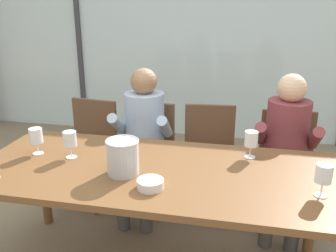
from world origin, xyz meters
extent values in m
plane|color=#847056|center=(0.00, 1.00, 0.00)|extent=(14.00, 14.00, 0.00)
cube|color=silver|center=(0.00, 2.63, 1.30)|extent=(7.38, 0.03, 2.60)
cube|color=#38383D|center=(-1.66, 2.61, 1.30)|extent=(0.06, 0.06, 2.60)
cube|color=#568942|center=(0.00, 5.77, 1.07)|extent=(13.38, 2.40, 2.15)
cube|color=brown|center=(0.00, 0.00, 0.73)|extent=(2.18, 0.94, 0.04)
cylinder|color=brown|center=(-0.99, 0.37, 0.35)|extent=(0.07, 0.07, 0.71)
cylinder|color=brown|center=(0.99, 0.37, 0.35)|extent=(0.07, 0.07, 0.71)
cube|color=brown|center=(-0.82, 0.77, 0.44)|extent=(0.49, 0.49, 0.03)
cube|color=brown|center=(-0.80, 0.97, 0.66)|extent=(0.42, 0.09, 0.42)
cylinder|color=brown|center=(-1.03, 0.61, 0.21)|extent=(0.04, 0.04, 0.43)
cylinder|color=brown|center=(-0.66, 0.56, 0.21)|extent=(0.04, 0.04, 0.43)
cylinder|color=brown|center=(-0.99, 0.98, 0.21)|extent=(0.04, 0.04, 0.43)
cylinder|color=brown|center=(-0.61, 0.93, 0.21)|extent=(0.04, 0.04, 0.43)
cube|color=brown|center=(-0.30, 0.78, 0.44)|extent=(0.46, 0.46, 0.03)
cube|color=brown|center=(-0.29, 0.98, 0.66)|extent=(0.42, 0.06, 0.42)
cylinder|color=brown|center=(-0.50, 0.60, 0.21)|extent=(0.04, 0.04, 0.43)
cylinder|color=brown|center=(-0.12, 0.58, 0.21)|extent=(0.04, 0.04, 0.43)
cylinder|color=brown|center=(-0.48, 0.98, 0.21)|extent=(0.04, 0.04, 0.43)
cylinder|color=brown|center=(-0.10, 0.96, 0.21)|extent=(0.04, 0.04, 0.43)
cube|color=brown|center=(0.24, 0.81, 0.44)|extent=(0.48, 0.48, 0.03)
cube|color=brown|center=(0.22, 1.01, 0.66)|extent=(0.42, 0.08, 0.42)
cylinder|color=brown|center=(0.07, 0.60, 0.21)|extent=(0.04, 0.04, 0.43)
cylinder|color=brown|center=(0.45, 0.64, 0.21)|extent=(0.04, 0.04, 0.43)
cylinder|color=brown|center=(0.03, 0.98, 0.21)|extent=(0.04, 0.04, 0.43)
cylinder|color=brown|center=(0.41, 1.02, 0.21)|extent=(0.04, 0.04, 0.43)
cube|color=brown|center=(0.85, 0.76, 0.44)|extent=(0.44, 0.44, 0.03)
cube|color=brown|center=(0.85, 0.96, 0.66)|extent=(0.42, 0.04, 0.42)
cylinder|color=brown|center=(0.66, 0.57, 0.21)|extent=(0.04, 0.04, 0.43)
cylinder|color=brown|center=(1.04, 0.58, 0.21)|extent=(0.04, 0.04, 0.43)
cylinder|color=brown|center=(0.66, 0.95, 0.21)|extent=(0.04, 0.04, 0.43)
cylinder|color=brown|center=(1.04, 0.96, 0.21)|extent=(0.04, 0.04, 0.43)
cylinder|color=#9EB2D1|center=(-0.29, 0.82, 0.73)|extent=(0.33, 0.33, 0.52)
sphere|color=#936B4C|center=(-0.29, 0.82, 1.09)|extent=(0.21, 0.21, 0.21)
cube|color=#47423D|center=(-0.38, 0.62, 0.47)|extent=(0.15, 0.41, 0.13)
cube|color=#47423D|center=(-0.20, 0.62, 0.47)|extent=(0.15, 0.41, 0.13)
cylinder|color=#47423D|center=(-0.37, 0.42, 0.23)|extent=(0.10, 0.10, 0.45)
cylinder|color=#47423D|center=(-0.19, 0.42, 0.23)|extent=(0.10, 0.10, 0.45)
cylinder|color=#9EB2D1|center=(-0.48, 0.69, 0.76)|extent=(0.09, 0.33, 0.26)
cylinder|color=#9EB2D1|center=(-0.10, 0.71, 0.76)|extent=(0.09, 0.33, 0.26)
cylinder|color=brown|center=(0.82, 0.82, 0.73)|extent=(0.34, 0.34, 0.52)
sphere|color=#DBAD89|center=(0.82, 0.82, 1.09)|extent=(0.21, 0.21, 0.21)
cube|color=#47423D|center=(0.72, 0.63, 0.47)|extent=(0.16, 0.41, 0.13)
cube|color=#47423D|center=(0.90, 0.61, 0.47)|extent=(0.16, 0.41, 0.13)
cylinder|color=#47423D|center=(0.70, 0.43, 0.23)|extent=(0.10, 0.10, 0.45)
cylinder|color=#47423D|center=(0.88, 0.41, 0.23)|extent=(0.10, 0.10, 0.45)
cylinder|color=brown|center=(0.62, 0.71, 0.76)|extent=(0.10, 0.33, 0.26)
cylinder|color=brown|center=(1.00, 0.69, 0.76)|extent=(0.10, 0.33, 0.26)
cylinder|color=#B7B7BC|center=(-0.17, -0.10, 0.85)|extent=(0.18, 0.18, 0.20)
torus|color=silver|center=(-0.17, -0.10, 0.94)|extent=(0.19, 0.19, 0.01)
cylinder|color=silver|center=(0.03, -0.24, 0.77)|extent=(0.15, 0.15, 0.05)
cylinder|color=silver|center=(0.55, 0.29, 0.75)|extent=(0.07, 0.07, 0.00)
cylinder|color=silver|center=(0.55, 0.29, 0.79)|extent=(0.01, 0.01, 0.07)
cylinder|color=silver|center=(0.55, 0.29, 0.87)|extent=(0.08, 0.08, 0.09)
cylinder|color=#E0D184|center=(0.55, 0.29, 0.85)|extent=(0.07, 0.07, 0.04)
cylinder|color=silver|center=(0.90, -0.14, 0.75)|extent=(0.07, 0.07, 0.00)
cylinder|color=silver|center=(0.90, -0.14, 0.79)|extent=(0.01, 0.01, 0.07)
cylinder|color=silver|center=(0.90, -0.14, 0.87)|extent=(0.08, 0.08, 0.09)
cylinder|color=maroon|center=(0.90, -0.14, 0.85)|extent=(0.07, 0.07, 0.04)
cylinder|color=silver|center=(-0.81, 0.06, 0.75)|extent=(0.07, 0.07, 0.00)
cylinder|color=silver|center=(-0.81, 0.06, 0.79)|extent=(0.01, 0.01, 0.07)
cylinder|color=silver|center=(-0.81, 0.06, 0.87)|extent=(0.08, 0.08, 0.09)
cylinder|color=maroon|center=(-0.81, 0.06, 0.85)|extent=(0.07, 0.07, 0.04)
cylinder|color=silver|center=(-0.56, 0.05, 0.75)|extent=(0.07, 0.07, 0.00)
cylinder|color=silver|center=(-0.56, 0.05, 0.79)|extent=(0.01, 0.01, 0.07)
cylinder|color=silver|center=(-0.56, 0.05, 0.87)|extent=(0.08, 0.08, 0.09)
cylinder|color=#560C1E|center=(-0.56, 0.05, 0.85)|extent=(0.07, 0.07, 0.04)
camera|label=1|loc=(0.48, -1.93, 1.70)|focal=39.30mm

